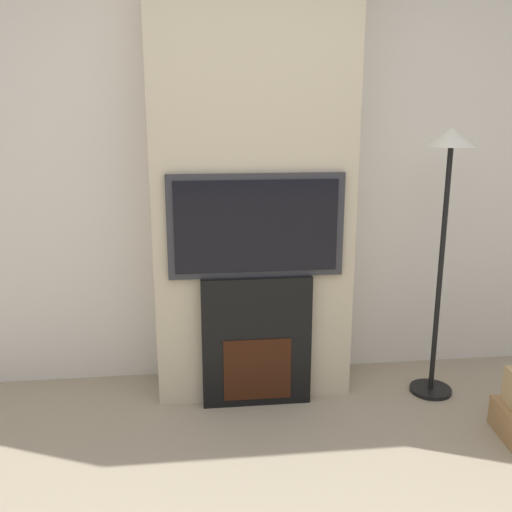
# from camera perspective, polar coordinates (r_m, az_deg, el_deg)

# --- Properties ---
(wall_back) EXTENTS (6.00, 0.06, 2.70)m
(wall_back) POSITION_cam_1_polar(r_m,az_deg,el_deg) (3.51, -0.84, 9.26)
(wall_back) COLOR silver
(wall_back) RESTS_ON ground_plane
(chimney_breast) EXTENTS (1.13, 0.41, 2.70)m
(chimney_breast) POSITION_cam_1_polar(r_m,az_deg,el_deg) (3.27, -0.42, 8.88)
(chimney_breast) COLOR beige
(chimney_breast) RESTS_ON ground_plane
(fireplace) EXTENTS (0.62, 0.15, 0.77)m
(fireplace) POSITION_cam_1_polar(r_m,az_deg,el_deg) (3.31, 0.00, -8.41)
(fireplace) COLOR black
(fireplace) RESTS_ON ground_plane
(television) EXTENTS (0.97, 0.07, 0.57)m
(television) POSITION_cam_1_polar(r_m,az_deg,el_deg) (3.11, 0.01, 3.05)
(television) COLOR #2D2D33
(television) RESTS_ON fireplace
(floor_lamp) EXTENTS (0.28, 0.28, 1.57)m
(floor_lamp) POSITION_cam_1_polar(r_m,az_deg,el_deg) (3.36, 18.55, 5.92)
(floor_lamp) COLOR black
(floor_lamp) RESTS_ON ground_plane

